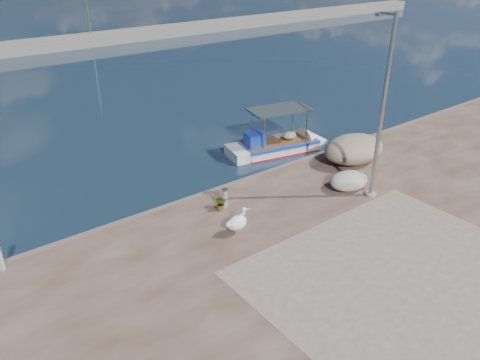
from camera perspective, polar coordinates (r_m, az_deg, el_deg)
name	(u,v)px	position (r m, az deg, el deg)	size (l,w,h in m)	color
ground	(306,253)	(16.46, 8.10, -8.84)	(1400.00, 1400.00, 0.00)	#162635
quay	(475,358)	(13.87, 26.76, -18.80)	(44.00, 22.00, 0.50)	#45291D
quay_patch	(400,274)	(15.37, 18.94, -10.83)	(9.00, 7.00, 0.01)	gray
breakwater	(10,49)	(50.92, -26.24, 14.13)	(120.00, 2.20, 7.50)	gray
boat_right	(277,147)	(24.11, 4.53, 4.01)	(5.71, 2.89, 2.63)	white
pelican	(237,222)	(16.16, -0.31, -5.16)	(1.03, 0.56, 0.98)	tan
lamp_post	(381,117)	(18.25, 16.81, 7.39)	(0.44, 0.96, 7.00)	gray
bollard_near	(225,197)	(17.79, -1.86, -2.11)	(0.25, 0.25, 0.77)	gray
bollard_far	(0,258)	(16.28, -27.24, -8.49)	(0.26, 0.26, 0.78)	gray
potted_plant	(221,203)	(17.68, -2.37, -2.85)	(0.50, 0.43, 0.55)	#33722D
net_pile_c	(354,149)	(22.12, 13.69, 3.69)	(3.11, 2.22, 1.22)	tan
net_pile_d	(349,181)	(19.72, 13.11, -0.08)	(1.76, 1.32, 0.66)	beige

